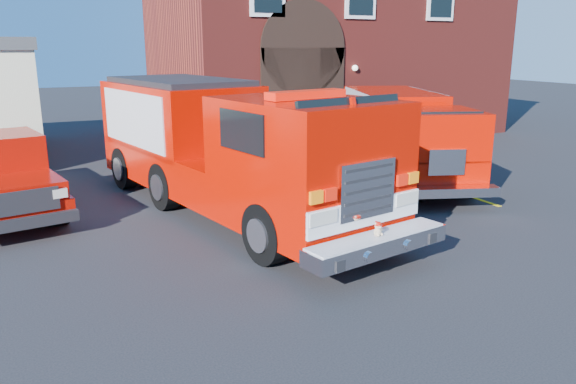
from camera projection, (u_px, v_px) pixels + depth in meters
name	position (u px, v px, depth m)	size (l,w,h in m)	color
ground	(265.00, 236.00, 12.44)	(100.00, 100.00, 0.00)	black
parking_stripe_near	(460.00, 193.00, 16.01)	(0.12, 3.00, 0.01)	yellow
parking_stripe_mid	(397.00, 172.00, 18.63)	(0.12, 3.00, 0.01)	yellow
parking_stripe_far	(350.00, 157.00, 21.25)	(0.12, 3.00, 0.01)	yellow
fire_station	(321.00, 42.00, 27.30)	(15.20, 10.20, 8.45)	maroon
fire_engine	(226.00, 146.00, 13.91)	(4.88, 10.88, 3.24)	black
secondary_truck	(402.00, 132.00, 17.86)	(5.05, 8.40, 2.61)	black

